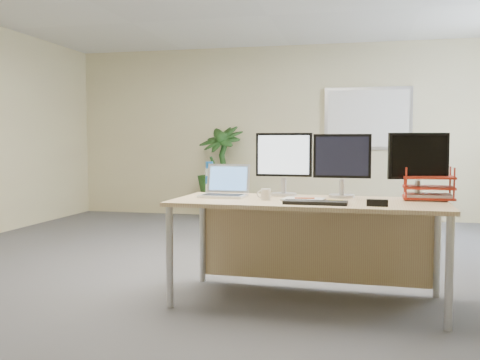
% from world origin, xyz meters
% --- Properties ---
extents(floor, '(8.00, 8.00, 0.00)m').
position_xyz_m(floor, '(0.00, 0.00, 0.00)').
color(floor, '#4E4F54').
rests_on(floor, ground).
extents(back_wall, '(7.00, 0.04, 2.70)m').
position_xyz_m(back_wall, '(0.00, 4.00, 1.35)').
color(back_wall, '#CABB8F').
rests_on(back_wall, floor).
extents(whiteboard, '(1.30, 0.04, 0.95)m').
position_xyz_m(whiteboard, '(1.20, 3.97, 1.55)').
color(whiteboard, silver).
rests_on(whiteboard, back_wall).
extents(desk, '(2.01, 0.90, 0.76)m').
position_xyz_m(desk, '(0.74, -0.38, 0.60)').
color(desk, tan).
rests_on(desk, floor).
extents(floor_plant, '(1.09, 1.09, 1.50)m').
position_xyz_m(floor_plant, '(-1.04, 3.70, 0.75)').
color(floor_plant, '#163B15').
rests_on(floor_plant, floor).
extents(monitor_left, '(0.45, 0.20, 0.50)m').
position_xyz_m(monitor_left, '(0.51, -0.17, 1.05)').
color(monitor_left, '#BCBCC1').
rests_on(monitor_left, desk).
extents(monitor_right, '(0.44, 0.20, 0.49)m').
position_xyz_m(monitor_right, '(0.97, -0.21, 1.04)').
color(monitor_right, '#BCBCC1').
rests_on(monitor_right, desk).
extents(monitor_dark, '(0.44, 0.20, 0.50)m').
position_xyz_m(monitor_dark, '(1.53, -0.25, 1.05)').
color(monitor_dark, '#BCBCC1').
rests_on(monitor_dark, desk).
extents(laptop, '(0.36, 0.32, 0.25)m').
position_xyz_m(laptop, '(0.07, -0.34, 0.82)').
color(laptop, silver).
rests_on(laptop, desk).
extents(keyboard, '(0.44, 0.16, 0.02)m').
position_xyz_m(keyboard, '(0.81, -0.73, 0.77)').
color(keyboard, black).
rests_on(keyboard, desk).
extents(coffee_mug, '(0.10, 0.07, 0.08)m').
position_xyz_m(coffee_mug, '(0.43, -0.52, 0.80)').
color(coffee_mug, white).
rests_on(coffee_mug, desk).
extents(spiral_notebook, '(0.32, 0.25, 0.01)m').
position_xyz_m(spiral_notebook, '(0.71, -0.49, 0.77)').
color(spiral_notebook, silver).
rests_on(spiral_notebook, desk).
extents(orange_pen, '(0.15, 0.03, 0.01)m').
position_xyz_m(orange_pen, '(0.72, -0.51, 0.78)').
color(orange_pen, '#EB501A').
rests_on(orange_pen, spiral_notebook).
extents(yellow_highlighter, '(0.11, 0.01, 0.01)m').
position_xyz_m(yellow_highlighter, '(0.94, -0.55, 0.77)').
color(yellow_highlighter, yellow).
rests_on(yellow_highlighter, desk).
extents(water_bottle, '(0.07, 0.07, 0.27)m').
position_xyz_m(water_bottle, '(-0.11, -0.14, 0.89)').
color(water_bottle, silver).
rests_on(water_bottle, desk).
extents(letter_tray, '(0.37, 0.28, 0.17)m').
position_xyz_m(letter_tray, '(1.60, -0.26, 0.84)').
color(letter_tray, '#A92514').
rests_on(letter_tray, desk).
extents(stapler, '(0.14, 0.04, 0.05)m').
position_xyz_m(stapler, '(1.23, -0.76, 0.79)').
color(stapler, black).
rests_on(stapler, desk).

